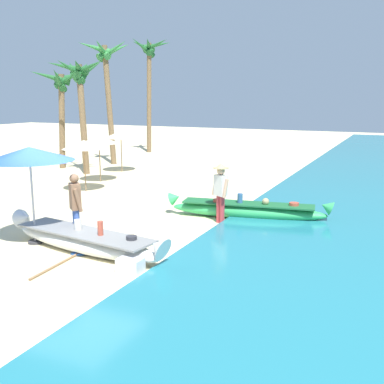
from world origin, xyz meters
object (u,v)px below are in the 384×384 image
person_vendor_hatted (221,189)px  palm_tree_tall_inland (106,66)px  boat_white_foreground (85,240)px  patio_umbrella_large (29,154)px  paddle (64,261)px  palm_tree_far_behind (149,61)px  person_tourist_customer (75,204)px  palm_tree_leaning_seaward (61,90)px  palm_tree_mid_cluster (79,79)px  boat_green_midground (248,210)px  cooler_box (130,265)px

person_vendor_hatted → palm_tree_tall_inland: (-9.61, 8.45, 4.00)m
boat_white_foreground → person_vendor_hatted: person_vendor_hatted is taller
patio_umbrella_large → paddle: 2.73m
palm_tree_far_behind → palm_tree_tall_inland: bearing=-84.2°
person_tourist_customer → palm_tree_leaning_seaward: palm_tree_leaning_seaward is taller
person_vendor_hatted → palm_tree_far_behind: bearing=126.4°
palm_tree_leaning_seaward → paddle: palm_tree_leaning_seaward is taller
palm_tree_mid_cluster → boat_green_midground: bearing=-25.6°
boat_white_foreground → cooler_box: (1.64, -0.67, -0.11)m
boat_white_foreground → palm_tree_leaning_seaward: (-8.69, 9.68, 3.54)m
boat_green_midground → palm_tree_leaning_seaward: size_ratio=0.99×
person_vendor_hatted → person_tourist_customer: (-2.53, -3.06, -0.03)m
paddle → boat_green_midground: bearing=64.7°
person_tourist_customer → person_vendor_hatted: bearing=50.4°
cooler_box → paddle: (-1.60, -0.12, -0.12)m
boat_white_foreground → palm_tree_far_behind: (-8.23, 17.31, 5.34)m
palm_tree_mid_cluster → palm_tree_leaning_seaward: bearing=154.0°
person_vendor_hatted → person_tourist_customer: bearing=-129.6°
palm_tree_far_behind → person_tourist_customer: bearing=-65.6°
palm_tree_tall_inland → cooler_box: palm_tree_tall_inland is taller
palm_tree_tall_inland → palm_tree_leaning_seaward: 2.79m
person_vendor_hatted → palm_tree_leaning_seaward: (-10.61, 6.12, 2.82)m
patio_umbrella_large → palm_tree_leaning_seaward: size_ratio=0.48×
boat_white_foreground → palm_tree_far_behind: bearing=115.4°
person_tourist_customer → paddle: 1.71m
cooler_box → person_tourist_customer: bearing=153.0°
person_tourist_customer → palm_tree_mid_cluster: palm_tree_mid_cluster is taller
boat_green_midground → palm_tree_leaning_seaward: 12.87m
cooler_box → palm_tree_mid_cluster: bearing=132.2°
palm_tree_leaning_seaward → palm_tree_tall_inland: bearing=66.8°
patio_umbrella_large → cooler_box: (3.12, -0.66, -2.00)m
boat_white_foreground → person_tourist_customer: (-0.62, 0.50, 0.69)m
person_tourist_customer → palm_tree_mid_cluster: size_ratio=0.33×
paddle → person_vendor_hatted: bearing=66.8°
person_tourist_customer → palm_tree_far_behind: bearing=114.4°
boat_white_foreground → person_vendor_hatted: size_ratio=2.76×
palm_tree_far_behind → paddle: size_ratio=4.13×
palm_tree_leaning_seaward → palm_tree_mid_cluster: (1.78, -0.87, 0.42)m
boat_green_midground → palm_tree_tall_inland: 13.58m
person_tourist_customer → boat_green_midground: bearing=51.2°
palm_tree_mid_cluster → palm_tree_far_behind: palm_tree_far_behind is taller
person_vendor_hatted → palm_tree_mid_cluster: size_ratio=0.33×
person_tourist_customer → palm_tree_mid_cluster: (-6.29, 8.32, 3.27)m
boat_green_midground → person_tourist_customer: bearing=-128.8°
boat_green_midground → palm_tree_mid_cluster: bearing=154.4°
patio_umbrella_large → paddle: (1.52, -0.79, -2.12)m
palm_tree_leaning_seaward → palm_tree_far_behind: size_ratio=0.69×
person_vendor_hatted → patio_umbrella_large: bearing=-133.6°
boat_green_midground → person_tourist_customer: 4.96m
patio_umbrella_large → palm_tree_leaning_seaward: palm_tree_leaning_seaward is taller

